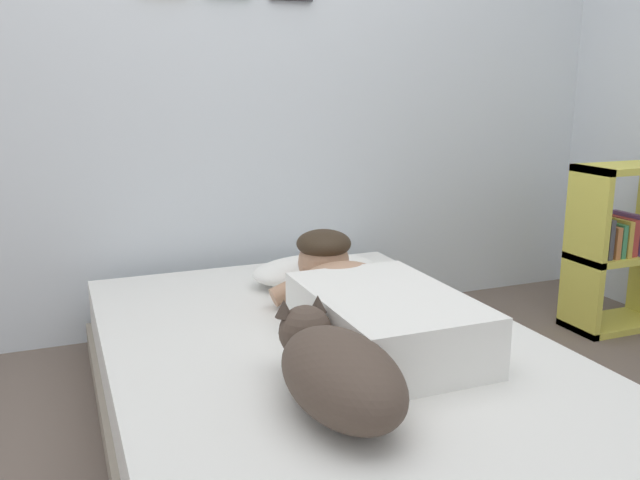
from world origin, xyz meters
TOP-DOWN VIEW (x-y plane):
  - back_wall at (0.00, 1.44)m, footprint 3.81×0.12m
  - bed at (0.01, 0.32)m, footprint 1.36×1.96m
  - pillow at (0.20, 0.90)m, footprint 0.52×0.32m
  - person_lying at (0.15, 0.32)m, footprint 0.43×0.92m
  - dog at (-0.14, -0.11)m, footprint 0.26×0.57m
  - coffee_cup at (0.21, 0.67)m, footprint 0.13×0.09m
  - cell_phone at (0.03, 0.19)m, footprint 0.07×0.14m
  - bookshelf at (1.59, 0.69)m, footprint 0.45×0.24m

SIDE VIEW (x-z plane):
  - bed at x=0.01m, z-range 0.00..0.31m
  - cell_phone at x=0.03m, z-range 0.31..0.32m
  - coffee_cup at x=0.21m, z-range 0.31..0.38m
  - pillow at x=0.20m, z-range 0.31..0.42m
  - bookshelf at x=1.59m, z-range 0.01..0.76m
  - dog at x=-0.14m, z-range 0.30..0.52m
  - person_lying at x=0.15m, z-range 0.28..0.55m
  - back_wall at x=0.00m, z-range 0.00..2.50m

